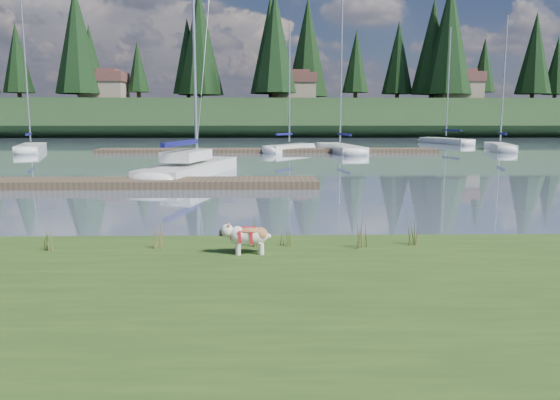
{
  "coord_description": "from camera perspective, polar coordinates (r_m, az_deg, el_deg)",
  "views": [
    {
      "loc": [
        2.1,
        -12.13,
        2.67
      ],
      "look_at": [
        2.34,
        -0.5,
        0.91
      ],
      "focal_mm": 35.0,
      "sensor_mm": 36.0,
      "label": 1
    }
  ],
  "objects": [
    {
      "name": "weed_4",
      "position": [
        9.96,
        0.54,
        -3.86
      ],
      "size": [
        0.17,
        0.14,
        0.4
      ],
      "color": "#475B23",
      "rests_on": "bank"
    },
    {
      "name": "sailboat_bg_0",
      "position": [
        48.32,
        -24.48,
        5.06
      ],
      "size": [
        4.05,
        8.5,
        12.11
      ],
      "rotation": [
        0.0,
        0.0,
        1.87
      ],
      "color": "white",
      "rests_on": "ground"
    },
    {
      "name": "sailboat_bg_4",
      "position": [
        48.82,
        21.86,
        5.25
      ],
      "size": [
        2.96,
        7.38,
        10.76
      ],
      "rotation": [
        0.0,
        0.0,
        1.35
      ],
      "color": "white",
      "rests_on": "ground"
    },
    {
      "name": "weed_5",
      "position": [
        10.31,
        13.84,
        -3.21
      ],
      "size": [
        0.17,
        0.14,
        0.6
      ],
      "color": "#475B23",
      "rests_on": "bank"
    },
    {
      "name": "sailboat_main",
      "position": [
        26.5,
        -8.73,
        3.64
      ],
      "size": [
        3.98,
        10.01,
        14.03
      ],
      "rotation": [
        0.0,
        0.0,
        1.36
      ],
      "color": "white",
      "rests_on": "ground"
    },
    {
      "name": "conifer_6",
      "position": [
        84.97,
        17.25,
        15.9
      ],
      "size": [
        7.04,
        7.04,
        17.0
      ],
      "color": "#382619",
      "rests_on": "ridge"
    },
    {
      "name": "sailboat_bg_5",
      "position": [
        59.54,
        16.54,
        6.0
      ],
      "size": [
        3.98,
        8.34,
        11.74
      ],
      "rotation": [
        0.0,
        0.0,
        1.87
      ],
      "color": "white",
      "rests_on": "ground"
    },
    {
      "name": "weed_0",
      "position": [
        10.04,
        -12.7,
        -3.71
      ],
      "size": [
        0.17,
        0.14,
        0.5
      ],
      "color": "#475B23",
      "rests_on": "bank"
    },
    {
      "name": "weed_3",
      "position": [
        10.43,
        -23.11,
        -3.77
      ],
      "size": [
        0.17,
        0.14,
        0.49
      ],
      "color": "#475B23",
      "rests_on": "bank"
    },
    {
      "name": "bulldog",
      "position": [
        9.39,
        -3.37,
        -3.67
      ],
      "size": [
        0.86,
        0.39,
        0.52
      ],
      "rotation": [
        0.0,
        0.0,
        3.19
      ],
      "color": "silver",
      "rests_on": "bank"
    },
    {
      "name": "weed_2",
      "position": [
        9.88,
        8.53,
        -3.44
      ],
      "size": [
        0.17,
        0.14,
        0.65
      ],
      "color": "#475B23",
      "rests_on": "bank"
    },
    {
      "name": "sailboat_bg_3",
      "position": [
        43.8,
        5.99,
        5.49
      ],
      "size": [
        3.22,
        9.8,
        13.96
      ],
      "rotation": [
        0.0,
        0.0,
        1.71
      ],
      "color": "white",
      "rests_on": "ground"
    },
    {
      "name": "ground",
      "position": [
        42.27,
        -4.05,
        4.97
      ],
      "size": [
        200.0,
        200.0,
        0.0
      ],
      "primitive_type": "plane",
      "color": "slate",
      "rests_on": "ground"
    },
    {
      "name": "ridge",
      "position": [
        85.16,
        -2.62,
        8.49
      ],
      "size": [
        200.0,
        20.0,
        5.0
      ],
      "primitive_type": "cube",
      "color": "#1C3319",
      "rests_on": "ground"
    },
    {
      "name": "conifer_3",
      "position": [
        85.48,
        -9.63,
        14.58
      ],
      "size": [
        4.84,
        4.84,
        12.25
      ],
      "color": "#382619",
      "rests_on": "ridge"
    },
    {
      "name": "mud_lip",
      "position": [
        11.05,
        -12.17,
        -5.19
      ],
      "size": [
        60.0,
        0.5,
        0.14
      ],
      "primitive_type": "cube",
      "color": "#33281C",
      "rests_on": "ground"
    },
    {
      "name": "conifer_7",
      "position": [
        92.7,
        25.08,
        13.72
      ],
      "size": [
        5.28,
        5.28,
        13.2
      ],
      "color": "#382619",
      "rests_on": "ridge"
    },
    {
      "name": "bank",
      "position": [
        6.94,
        -19.23,
        -12.93
      ],
      "size": [
        60.0,
        9.0,
        0.35
      ],
      "primitive_type": "cube",
      "color": "#304D1A",
      "rests_on": "ground"
    },
    {
      "name": "conifer_5",
      "position": [
        83.54,
        7.95,
        14.14
      ],
      "size": [
        3.96,
        3.96,
        10.35
      ],
      "color": "#382619",
      "rests_on": "ridge"
    },
    {
      "name": "weed_1",
      "position": [
        9.94,
        -2.41,
        -3.44
      ],
      "size": [
        0.17,
        0.14,
        0.58
      ],
      "color": "#475B23",
      "rests_on": "bank"
    },
    {
      "name": "conifer_2",
      "position": [
        85.29,
        -20.47,
        15.41
      ],
      "size": [
        6.6,
        6.6,
        16.05
      ],
      "color": "#382619",
      "rests_on": "ridge"
    },
    {
      "name": "dock_far",
      "position": [
        42.21,
        -1.32,
        5.19
      ],
      "size": [
        26.0,
        2.2,
        0.3
      ],
      "primitive_type": "cube",
      "color": "#4C3D2C",
      "rests_on": "ground"
    },
    {
      "name": "house_2",
      "position": [
        85.92,
        18.13,
        11.29
      ],
      "size": [
        6.3,
        5.3,
        4.65
      ],
      "color": "gray",
      "rests_on": "ridge"
    },
    {
      "name": "conifer_4",
      "position": [
        78.83,
        -0.54,
        16.21
      ],
      "size": [
        6.16,
        6.16,
        15.1
      ],
      "color": "#382619",
      "rests_on": "ridge"
    },
    {
      "name": "house_0",
      "position": [
        85.72,
        -17.87,
        11.31
      ],
      "size": [
        6.3,
        5.3,
        4.65
      ],
      "color": "gray",
      "rests_on": "ridge"
    },
    {
      "name": "dock_near",
      "position": [
        22.14,
        -17.18,
        1.69
      ],
      "size": [
        16.0,
        2.0,
        0.3
      ],
      "primitive_type": "cube",
      "color": "#4C3D2C",
      "rests_on": "ground"
    },
    {
      "name": "sailboat_bg_2",
      "position": [
        43.62,
        1.38,
        5.54
      ],
      "size": [
        4.73,
        6.06,
        9.91
      ],
      "rotation": [
        0.0,
        0.0,
        0.97
      ],
      "color": "white",
      "rests_on": "ground"
    },
    {
      "name": "house_1",
      "position": [
        83.35,
        1.53,
        11.8
      ],
      "size": [
        6.3,
        5.3,
        4.65
      ],
      "color": "gray",
      "rests_on": "ridge"
    }
  ]
}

